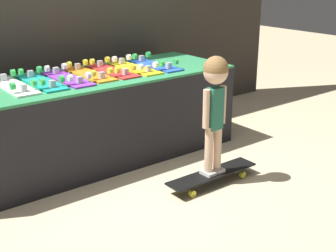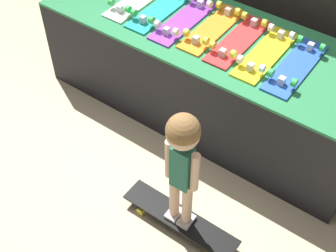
{
  "view_description": "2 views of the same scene",
  "coord_description": "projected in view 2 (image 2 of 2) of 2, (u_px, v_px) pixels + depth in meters",
  "views": [
    {
      "loc": [
        -1.81,
        -2.87,
        1.63
      ],
      "look_at": [
        0.28,
        -0.17,
        0.42
      ],
      "focal_mm": 50.0,
      "sensor_mm": 36.0,
      "label": 1
    },
    {
      "loc": [
        1.34,
        -1.83,
        2.63
      ],
      "look_at": [
        0.14,
        -0.17,
        0.46
      ],
      "focal_mm": 50.0,
      "sensor_mm": 36.0,
      "label": 2
    }
  ],
  "objects": [
    {
      "name": "ground_plane",
      "position": [
        167.0,
        147.0,
        3.47
      ],
      "size": [
        16.0,
        16.0,
        0.0
      ],
      "primitive_type": "plane",
      "color": "beige"
    },
    {
      "name": "display_rack",
      "position": [
        207.0,
        73.0,
        3.49
      ],
      "size": [
        2.47,
        0.87,
        0.73
      ],
      "color": "black",
      "rests_on": "ground_plane"
    },
    {
      "name": "skateboard_teal_on_rack",
      "position": [
        161.0,
        9.0,
        3.38
      ],
      "size": [
        0.18,
        0.63,
        0.09
      ],
      "color": "teal",
      "rests_on": "display_rack"
    },
    {
      "name": "skateboard_purple_on_rack",
      "position": [
        184.0,
        20.0,
        3.29
      ],
      "size": [
        0.18,
        0.63,
        0.09
      ],
      "color": "purple",
      "rests_on": "display_rack"
    },
    {
      "name": "skateboard_orange_on_rack",
      "position": [
        212.0,
        28.0,
        3.22
      ],
      "size": [
        0.18,
        0.63,
        0.09
      ],
      "color": "orange",
      "rests_on": "display_rack"
    },
    {
      "name": "skateboard_red_on_rack",
      "position": [
        239.0,
        40.0,
        3.13
      ],
      "size": [
        0.18,
        0.63,
        0.09
      ],
      "color": "red",
      "rests_on": "display_rack"
    },
    {
      "name": "skateboard_yellow_on_rack",
      "position": [
        266.0,
        53.0,
        3.03
      ],
      "size": [
        0.18,
        0.63,
        0.09
      ],
      "color": "yellow",
      "rests_on": "display_rack"
    },
    {
      "name": "skateboard_blue_on_rack",
      "position": [
        296.0,
        66.0,
        2.94
      ],
      "size": [
        0.18,
        0.63,
        0.09
      ],
      "color": "blue",
      "rests_on": "display_rack"
    },
    {
      "name": "skateboard_on_floor",
      "position": [
        180.0,
        219.0,
        2.96
      ],
      "size": [
        0.79,
        0.18,
        0.09
      ],
      "color": "black",
      "rests_on": "ground_plane"
    },
    {
      "name": "child",
      "position": [
        182.0,
        153.0,
        2.48
      ],
      "size": [
        0.22,
        0.18,
        0.91
      ],
      "rotation": [
        0.0,
        0.0,
        0.03
      ],
      "color": "silver",
      "rests_on": "skateboard_on_floor"
    }
  ]
}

